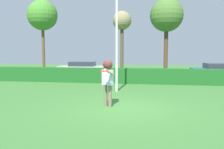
# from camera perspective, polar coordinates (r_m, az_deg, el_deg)

# --- Properties ---
(ground_plane) EXTENTS (60.00, 60.00, 0.00)m
(ground_plane) POSITION_cam_1_polar(r_m,az_deg,el_deg) (8.85, 2.36, -8.24)
(ground_plane) COLOR #396F31
(person) EXTENTS (0.53, 0.83, 1.80)m
(person) POSITION_cam_1_polar(r_m,az_deg,el_deg) (8.95, -1.07, -0.43)
(person) COLOR #726850
(person) RESTS_ON ground
(frisbee) EXTENTS (0.27, 0.27, 0.05)m
(frisbee) POSITION_cam_1_polar(r_m,az_deg,el_deg) (8.30, -1.86, 0.85)
(frisbee) COLOR red
(lamppost) EXTENTS (0.24, 0.24, 6.00)m
(lamppost) POSITION_cam_1_polar(r_m,az_deg,el_deg) (12.47, 1.16, 11.08)
(lamppost) COLOR silver
(lamppost) RESTS_ON ground
(hedge_row) EXTENTS (28.98, 0.90, 1.00)m
(hedge_row) POSITION_cam_1_polar(r_m,az_deg,el_deg) (15.89, 5.53, -0.32)
(hedge_row) COLOR #1B561F
(hedge_row) RESTS_ON ground
(parked_car_silver) EXTENTS (4.30, 2.03, 1.25)m
(parked_car_silver) POSITION_cam_1_polar(r_m,az_deg,el_deg) (21.21, -7.20, 1.62)
(parked_car_silver) COLOR #B7B7BC
(parked_car_silver) RESTS_ON ground
(parked_car_blue) EXTENTS (4.32, 2.08, 1.25)m
(parked_car_blue) POSITION_cam_1_polar(r_m,az_deg,el_deg) (19.89, 24.79, 0.90)
(parked_car_blue) COLOR #263FA5
(parked_car_blue) RESTS_ON ground
(oak_tree) EXTENTS (1.98, 1.98, 6.40)m
(oak_tree) POSITION_cam_1_polar(r_m,az_deg,el_deg) (25.19, 2.45, 12.54)
(oak_tree) COLOR brown
(oak_tree) RESTS_ON ground
(willow_tree) EXTENTS (3.13, 3.13, 7.13)m
(willow_tree) POSITION_cam_1_polar(r_m,az_deg,el_deg) (23.29, 13.14, 13.73)
(willow_tree) COLOR #4F3620
(willow_tree) RESTS_ON ground
(birch_tree) EXTENTS (2.92, 2.92, 7.13)m
(birch_tree) POSITION_cam_1_polar(r_m,az_deg,el_deg) (24.41, -16.57, 13.56)
(birch_tree) COLOR brown
(birch_tree) RESTS_ON ground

